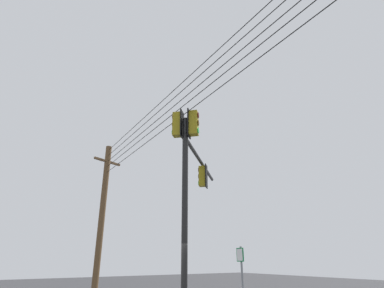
# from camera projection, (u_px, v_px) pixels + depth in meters

# --- Properties ---
(signal_mast_assembly) EXTENTS (4.80, 4.87, 7.10)m
(signal_mast_assembly) POSITION_uv_depth(u_px,v_px,m) (192.00, 172.00, 11.31)
(signal_mast_assembly) COLOR black
(signal_mast_assembly) RESTS_ON ground
(utility_pole_wooden) EXTENTS (0.78, 1.82, 8.52)m
(utility_pole_wooden) POSITION_uv_depth(u_px,v_px,m) (102.00, 216.00, 17.32)
(utility_pole_wooden) COLOR brown
(utility_pole_wooden) RESTS_ON ground
(route_sign_primary) EXTENTS (0.38, 0.11, 2.46)m
(route_sign_primary) POSITION_uv_depth(u_px,v_px,m) (242.00, 274.00, 10.35)
(route_sign_primary) COLOR slate
(route_sign_primary) RESTS_ON ground
(overhead_wire_span) EXTENTS (20.04, 0.23, 1.77)m
(overhead_wire_span) POSITION_uv_depth(u_px,v_px,m) (199.00, 85.00, 10.60)
(overhead_wire_span) COLOR black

